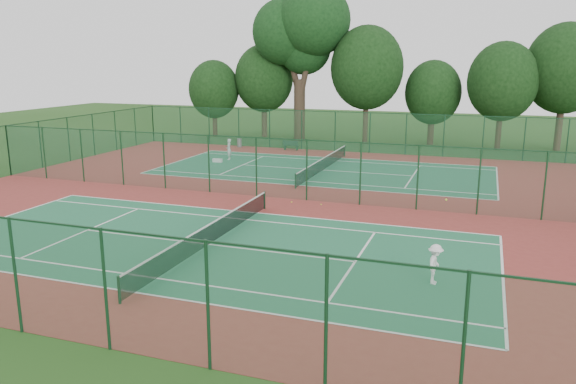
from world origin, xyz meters
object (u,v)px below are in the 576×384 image
(player_near, at_px, (435,264))
(bench, at_px, (291,145))
(trash_bin, at_px, (239,143))
(player_far, at_px, (229,149))
(kit_bag, at_px, (217,161))
(big_tree, at_px, (302,31))

(player_near, distance_m, bench, 31.22)
(trash_bin, relative_size, bench, 0.56)
(player_far, xyz_separation_m, kit_bag, (-0.35, -1.39, -0.70))
(kit_bag, xyz_separation_m, big_tree, (2.28, 14.10, 10.43))
(bench, height_order, big_tree, big_tree)
(player_near, height_order, kit_bag, player_near)
(trash_bin, distance_m, kit_bag, 8.08)
(player_far, distance_m, kit_bag, 1.60)
(player_near, xyz_separation_m, kit_bag, (-18.31, 19.68, -0.60))
(bench, distance_m, kit_bag, 8.47)
(player_near, height_order, bench, player_near)
(player_near, relative_size, kit_bag, 1.95)
(bench, bearing_deg, trash_bin, 177.71)
(player_far, bearing_deg, trash_bin, 177.97)
(player_far, distance_m, big_tree, 16.12)
(player_near, bearing_deg, bench, 33.69)
(kit_bag, relative_size, big_tree, 0.05)
(trash_bin, bearing_deg, big_tree, 57.48)
(player_far, distance_m, bench, 7.06)
(player_far, distance_m, trash_bin, 6.83)
(kit_bag, height_order, big_tree, big_tree)
(kit_bag, bearing_deg, player_near, -51.41)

